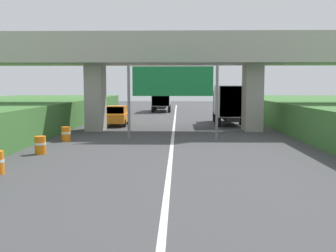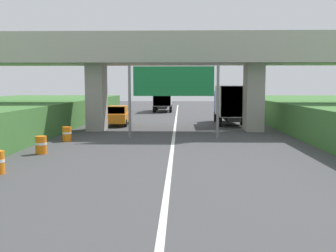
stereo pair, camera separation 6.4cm
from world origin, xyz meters
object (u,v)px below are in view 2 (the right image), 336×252
at_px(overhead_highway_sign, 174,85).
at_px(truck_red, 163,97).
at_px(truck_blue, 230,103).
at_px(construction_barrel_5, 67,134).
at_px(car_orange, 118,116).
at_px(construction_barrel_4, 41,145).

height_order(overhead_highway_sign, truck_red, overhead_highway_sign).
distance_m(truck_blue, construction_barrel_5, 16.50).
bearing_deg(truck_red, truck_blue, -69.91).
height_order(car_orange, construction_barrel_5, car_orange).
xyz_separation_m(overhead_highway_sign, construction_barrel_4, (-6.57, -6.29, -3.00)).
bearing_deg(car_orange, overhead_highway_sign, -60.15).
relative_size(overhead_highway_sign, car_orange, 1.43).
bearing_deg(truck_blue, car_orange, -170.27).
bearing_deg(truck_red, construction_barrel_4, -97.62).
relative_size(car_orange, construction_barrel_5, 4.56).
bearing_deg(overhead_highway_sign, construction_barrel_5, -166.94).
bearing_deg(construction_barrel_5, truck_blue, 45.99).
height_order(overhead_highway_sign, truck_blue, overhead_highway_sign).
height_order(construction_barrel_4, construction_barrel_5, same).
distance_m(car_orange, construction_barrel_5, 10.28).
relative_size(overhead_highway_sign, construction_barrel_5, 6.53).
bearing_deg(construction_barrel_4, overhead_highway_sign, 43.75).
distance_m(overhead_highway_sign, truck_red, 28.79).
bearing_deg(car_orange, truck_red, 81.34).
height_order(truck_blue, construction_barrel_4, truck_blue).
height_order(car_orange, construction_barrel_4, car_orange).
bearing_deg(construction_barrel_5, car_orange, 80.85).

